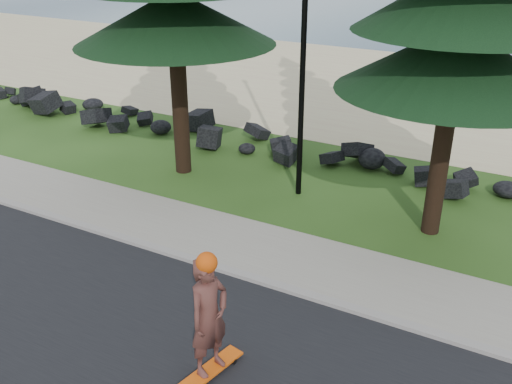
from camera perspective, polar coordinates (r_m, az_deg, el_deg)
ground at (r=12.45m, az=-1.93°, el=-5.69°), size 160.00×160.00×0.00m
road at (r=9.62m, az=-16.24°, el=-17.66°), size 160.00×7.00×0.02m
kerb at (r=11.77m, az=-4.16°, el=-7.46°), size 160.00×0.20×0.10m
sidewalk at (r=12.58m, az=-1.47°, el=-5.12°), size 160.00×2.00×0.08m
beach_sand at (r=25.12m, az=15.21°, el=9.69°), size 160.00×15.00×0.01m
seawall_boulders at (r=17.00m, az=7.63°, el=2.95°), size 60.00×2.40×1.10m
lamp_post at (r=13.71m, az=4.82°, el=15.69°), size 0.25×0.14×8.14m
skateboarder at (r=8.70m, az=-4.71°, el=-12.39°), size 0.61×1.22×2.20m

